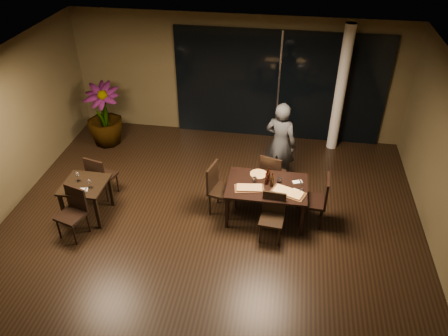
% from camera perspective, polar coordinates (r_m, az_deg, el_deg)
% --- Properties ---
extents(ground, '(8.00, 8.00, 0.00)m').
position_cam_1_polar(ground, '(8.17, -2.19, -9.12)').
color(ground, black).
rests_on(ground, ground).
extents(wall_back, '(8.00, 0.10, 3.00)m').
position_cam_1_polar(wall_back, '(10.74, 1.81, 11.85)').
color(wall_back, '#494027').
rests_on(wall_back, ground).
extents(ceiling, '(8.00, 8.00, 0.04)m').
position_cam_1_polar(ceiling, '(6.47, -2.78, 10.64)').
color(ceiling, silver).
rests_on(ceiling, wall_back).
extents(window_panel, '(5.00, 0.06, 2.70)m').
position_cam_1_polar(window_panel, '(10.65, 7.16, 10.51)').
color(window_panel, black).
rests_on(window_panel, ground).
extents(column, '(0.24, 0.24, 3.00)m').
position_cam_1_polar(column, '(10.37, 14.97, 9.81)').
color(column, silver).
rests_on(column, ground).
extents(main_table, '(1.50, 1.00, 0.75)m').
position_cam_1_polar(main_table, '(8.24, 5.61, -2.65)').
color(main_table, black).
rests_on(main_table, ground).
extents(side_table, '(0.80, 0.80, 0.75)m').
position_cam_1_polar(side_table, '(8.68, -17.66, -2.64)').
color(side_table, black).
rests_on(side_table, ground).
extents(chair_main_far, '(0.56, 0.56, 0.98)m').
position_cam_1_polar(chair_main_far, '(8.89, 6.24, -0.64)').
color(chair_main_far, black).
rests_on(chair_main_far, ground).
extents(chair_main_near, '(0.46, 0.46, 0.91)m').
position_cam_1_polar(chair_main_near, '(7.94, 6.36, -5.97)').
color(chair_main_near, black).
rests_on(chair_main_near, ground).
extents(chair_main_left, '(0.58, 0.58, 1.04)m').
position_cam_1_polar(chair_main_left, '(8.41, -0.72, -2.41)').
color(chair_main_left, black).
rests_on(chair_main_left, ground).
extents(chair_main_right, '(0.51, 0.51, 1.05)m').
position_cam_1_polar(chair_main_right, '(8.30, 12.20, -3.87)').
color(chair_main_right, black).
rests_on(chair_main_right, ground).
extents(chair_side_far, '(0.55, 0.55, 0.98)m').
position_cam_1_polar(chair_side_far, '(9.12, -15.92, -0.90)').
color(chair_side_far, black).
rests_on(chair_side_far, ground).
extents(chair_side_near, '(0.56, 0.56, 0.98)m').
position_cam_1_polar(chair_side_near, '(8.38, -19.06, -5.14)').
color(chair_side_near, black).
rests_on(chair_side_near, ground).
extents(diner, '(0.73, 0.60, 1.84)m').
position_cam_1_polar(diner, '(9.15, 7.36, 3.19)').
color(diner, '#2A2C2E').
rests_on(diner, ground).
extents(potted_plant, '(0.95, 0.95, 1.54)m').
position_cam_1_polar(potted_plant, '(10.90, -15.43, 6.69)').
color(potted_plant, '#1D4D19').
rests_on(potted_plant, ground).
extents(pizza_board_left, '(0.59, 0.37, 0.01)m').
position_cam_1_polar(pizza_board_left, '(8.08, 3.32, -2.69)').
color(pizza_board_left, '#482A17').
rests_on(pizza_board_left, main_table).
extents(pizza_board_right, '(0.69, 0.51, 0.01)m').
position_cam_1_polar(pizza_board_right, '(8.04, 8.38, -3.23)').
color(pizza_board_right, '#482C17').
rests_on(pizza_board_right, main_table).
extents(oblong_pizza_left, '(0.47, 0.26, 0.02)m').
position_cam_1_polar(oblong_pizza_left, '(8.07, 3.32, -2.60)').
color(oblong_pizza_left, maroon).
rests_on(oblong_pizza_left, pizza_board_left).
extents(oblong_pizza_right, '(0.56, 0.40, 0.02)m').
position_cam_1_polar(oblong_pizza_right, '(8.03, 8.39, -3.14)').
color(oblong_pizza_right, maroon).
rests_on(oblong_pizza_right, pizza_board_right).
extents(round_pizza, '(0.32, 0.32, 0.01)m').
position_cam_1_polar(round_pizza, '(8.46, 4.54, -0.81)').
color(round_pizza, '#C63E16').
rests_on(round_pizza, main_table).
extents(bottle_a, '(0.07, 0.07, 0.32)m').
position_cam_1_polar(bottle_a, '(8.14, 5.63, -1.17)').
color(bottle_a, black).
rests_on(bottle_a, main_table).
extents(bottle_b, '(0.07, 0.07, 0.30)m').
position_cam_1_polar(bottle_b, '(8.10, 6.30, -1.50)').
color(bottle_b, black).
rests_on(bottle_b, main_table).
extents(bottle_c, '(0.07, 0.07, 0.31)m').
position_cam_1_polar(bottle_c, '(8.22, 5.81, -0.84)').
color(bottle_c, black).
rests_on(bottle_c, main_table).
extents(tumbler_left, '(0.08, 0.08, 0.09)m').
position_cam_1_polar(tumbler_left, '(8.24, 4.01, -1.51)').
color(tumbler_left, white).
rests_on(tumbler_left, main_table).
extents(tumbler_right, '(0.08, 0.08, 0.09)m').
position_cam_1_polar(tumbler_right, '(8.27, 7.23, -1.60)').
color(tumbler_right, white).
rests_on(tumbler_right, main_table).
extents(napkin_near, '(0.20, 0.16, 0.01)m').
position_cam_1_polar(napkin_near, '(8.11, 9.51, -3.00)').
color(napkin_near, white).
rests_on(napkin_near, main_table).
extents(napkin_far, '(0.20, 0.16, 0.01)m').
position_cam_1_polar(napkin_far, '(8.34, 9.56, -1.81)').
color(napkin_far, white).
rests_on(napkin_far, main_table).
extents(wine_glass_a, '(0.08, 0.08, 0.19)m').
position_cam_1_polar(wine_glass_a, '(8.66, -18.55, -1.12)').
color(wine_glass_a, white).
rests_on(wine_glass_a, side_table).
extents(wine_glass_b, '(0.08, 0.08, 0.17)m').
position_cam_1_polar(wine_glass_b, '(8.42, -17.13, -1.99)').
color(wine_glass_b, white).
rests_on(wine_glass_b, side_table).
extents(side_napkin, '(0.20, 0.15, 0.01)m').
position_cam_1_polar(side_napkin, '(8.44, -17.99, -2.75)').
color(side_napkin, white).
rests_on(side_napkin, side_table).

